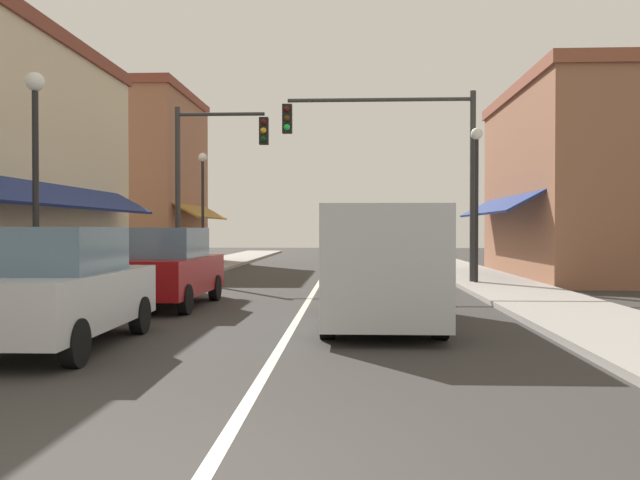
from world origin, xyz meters
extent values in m
plane|color=#33302D|center=(0.00, 18.00, 0.00)|extent=(80.00, 80.00, 0.00)
cube|color=gray|center=(-5.50, 18.00, 0.06)|extent=(2.60, 56.00, 0.12)
cube|color=gray|center=(5.50, 18.00, 0.06)|extent=(2.60, 56.00, 0.12)
cube|color=silver|center=(0.00, 18.00, 0.00)|extent=(0.14, 52.00, 0.01)
cube|color=slate|center=(-6.86, 12.00, 1.40)|extent=(0.08, 10.64, 1.80)
cube|color=navy|center=(-6.25, 12.00, 2.60)|extent=(1.27, 11.76, 0.73)
cube|color=slate|center=(-6.86, 15.08, 4.86)|extent=(0.08, 1.10, 1.30)
cube|color=#8E5B42|center=(9.39, 20.00, 3.21)|extent=(5.18, 10.00, 6.43)
cube|color=brown|center=(9.39, 20.00, 6.63)|extent=(5.38, 10.20, 0.40)
cube|color=slate|center=(6.86, 20.00, 1.40)|extent=(0.08, 7.60, 1.80)
cube|color=navy|center=(6.25, 20.00, 2.60)|extent=(1.27, 8.40, 0.73)
cube|color=slate|center=(6.86, 17.80, 4.63)|extent=(0.08, 1.10, 1.30)
cube|color=slate|center=(6.86, 22.20, 4.63)|extent=(0.08, 1.10, 1.30)
cube|color=#8E5B42|center=(-9.64, 28.00, 4.00)|extent=(5.69, 8.00, 7.99)
cube|color=brown|center=(-9.64, 28.00, 8.19)|extent=(5.89, 8.20, 0.40)
cube|color=slate|center=(-6.86, 28.00, 1.40)|extent=(0.08, 6.08, 1.80)
cube|color=olive|center=(-6.25, 28.00, 2.60)|extent=(1.27, 6.72, 0.73)
cube|color=slate|center=(-6.86, 26.24, 5.75)|extent=(0.08, 1.10, 1.30)
cube|color=slate|center=(-6.86, 29.76, 5.75)|extent=(0.08, 1.10, 1.30)
cube|color=#B7BABF|center=(-3.24, 5.34, 0.71)|extent=(1.78, 4.12, 0.80)
cube|color=slate|center=(-3.24, 5.24, 1.44)|extent=(1.55, 2.02, 0.66)
cylinder|color=black|center=(-4.05, 6.69, 0.31)|extent=(0.21, 0.62, 0.62)
cylinder|color=black|center=(-2.47, 6.71, 0.31)|extent=(0.21, 0.62, 0.62)
cylinder|color=black|center=(-2.43, 4.00, 0.31)|extent=(0.21, 0.62, 0.62)
cube|color=maroon|center=(-3.10, 10.56, 0.71)|extent=(1.81, 4.14, 0.80)
cube|color=slate|center=(-3.10, 10.46, 1.44)|extent=(1.56, 2.03, 0.66)
cylinder|color=black|center=(-3.86, 11.93, 0.31)|extent=(0.21, 0.62, 0.62)
cylinder|color=black|center=(-2.28, 11.89, 0.31)|extent=(0.21, 0.62, 0.62)
cylinder|color=black|center=(-3.92, 9.22, 0.31)|extent=(0.21, 0.62, 0.62)
cylinder|color=black|center=(-2.34, 9.19, 0.31)|extent=(0.21, 0.62, 0.62)
cube|color=#B2B7BC|center=(1.54, 7.92, 1.17)|extent=(1.99, 5.01, 1.90)
cube|color=slate|center=(1.53, 10.32, 1.59)|extent=(1.73, 0.28, 0.84)
cube|color=black|center=(1.53, 10.50, 0.48)|extent=(1.86, 0.21, 0.24)
cylinder|color=black|center=(0.65, 9.47, 0.36)|extent=(0.24, 0.72, 0.72)
cylinder|color=black|center=(2.42, 9.48, 0.36)|extent=(0.24, 0.72, 0.72)
cylinder|color=black|center=(0.67, 6.37, 0.36)|extent=(0.24, 0.72, 0.72)
cylinder|color=black|center=(2.43, 6.38, 0.36)|extent=(0.24, 0.72, 0.72)
cylinder|color=#333333|center=(4.80, 16.70, 3.01)|extent=(0.18, 0.18, 6.02)
cylinder|color=#333333|center=(1.93, 16.70, 5.77)|extent=(5.75, 0.12, 0.12)
cube|color=black|center=(-0.95, 16.52, 5.17)|extent=(0.30, 0.24, 0.90)
sphere|color=#420F0F|center=(-0.95, 16.39, 5.45)|extent=(0.20, 0.20, 0.20)
sphere|color=#3D2D0C|center=(-0.95, 16.39, 5.17)|extent=(0.20, 0.20, 0.20)
sphere|color=green|center=(-0.95, 16.39, 4.89)|extent=(0.20, 0.20, 0.20)
cylinder|color=#333333|center=(-4.80, 18.05, 2.92)|extent=(0.18, 0.18, 5.84)
cylinder|color=#333333|center=(-3.33, 18.05, 5.59)|extent=(2.94, 0.12, 0.12)
cube|color=black|center=(-1.86, 17.87, 4.99)|extent=(0.30, 0.24, 0.90)
sphere|color=#420F0F|center=(-1.86, 17.74, 5.27)|extent=(0.20, 0.20, 0.20)
sphere|color=yellow|center=(-1.86, 17.74, 4.99)|extent=(0.20, 0.20, 0.20)
sphere|color=#0C3316|center=(-1.86, 17.74, 4.71)|extent=(0.20, 0.20, 0.20)
cylinder|color=black|center=(-4.97, 8.26, 2.18)|extent=(0.12, 0.12, 4.36)
sphere|color=white|center=(-4.97, 8.26, 4.54)|extent=(0.36, 0.36, 0.36)
cylinder|color=black|center=(4.85, 16.33, 2.23)|extent=(0.12, 0.12, 4.46)
sphere|color=white|center=(4.85, 16.33, 4.64)|extent=(0.36, 0.36, 0.36)
cylinder|color=black|center=(-5.17, 23.50, 2.28)|extent=(0.12, 0.12, 4.57)
sphere|color=white|center=(-5.17, 23.50, 4.75)|extent=(0.36, 0.36, 0.36)
camera|label=1|loc=(1.04, -4.19, 1.74)|focal=37.50mm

